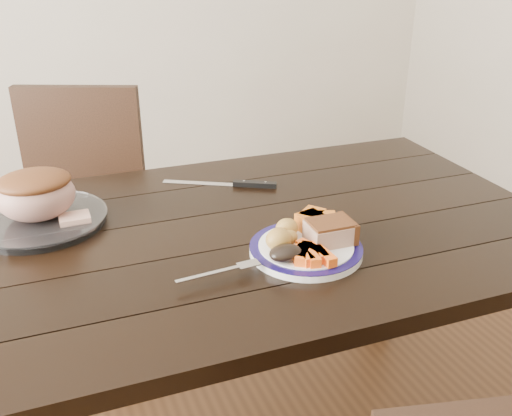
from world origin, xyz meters
name	(u,v)px	position (x,y,z in m)	size (l,w,h in m)	color
dining_table	(222,263)	(0.00, 0.00, 0.66)	(1.63, 0.96, 0.75)	black
chair_far	(80,211)	(-0.27, 0.73, 0.52)	(0.56, 0.56, 0.93)	black
dinner_plate	(306,250)	(0.13, -0.18, 0.76)	(0.25, 0.25, 0.02)	white
plate_rim	(306,246)	(0.13, -0.18, 0.77)	(0.25, 0.25, 0.02)	#140D42
serving_platter	(41,221)	(-0.39, 0.19, 0.76)	(0.30, 0.30, 0.02)	white
pork_slice	(330,233)	(0.19, -0.18, 0.79)	(0.10, 0.08, 0.04)	tan
roasted_potatoes	(283,235)	(0.09, -0.15, 0.79)	(0.09, 0.09, 0.05)	gold
carrot_batons	(310,254)	(0.12, -0.23, 0.78)	(0.08, 0.11, 0.02)	#FF6015
pumpkin_wedges	(315,221)	(0.19, -0.11, 0.79)	(0.09, 0.09, 0.04)	orange
dark_mushroom	(286,253)	(0.07, -0.22, 0.79)	(0.07, 0.05, 0.03)	black
fork	(225,271)	(-0.07, -0.21, 0.77)	(0.18, 0.03, 0.00)	silver
roast_joint	(36,196)	(-0.39, 0.19, 0.82)	(0.18, 0.15, 0.12)	#AB7668
cut_slice	(75,219)	(-0.32, 0.14, 0.78)	(0.07, 0.06, 0.02)	tan
carving_knife	(241,184)	(0.14, 0.23, 0.76)	(0.29, 0.18, 0.01)	silver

